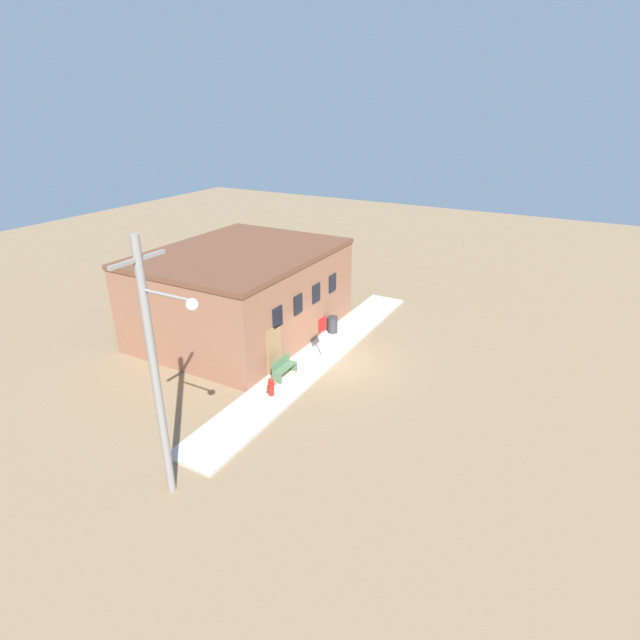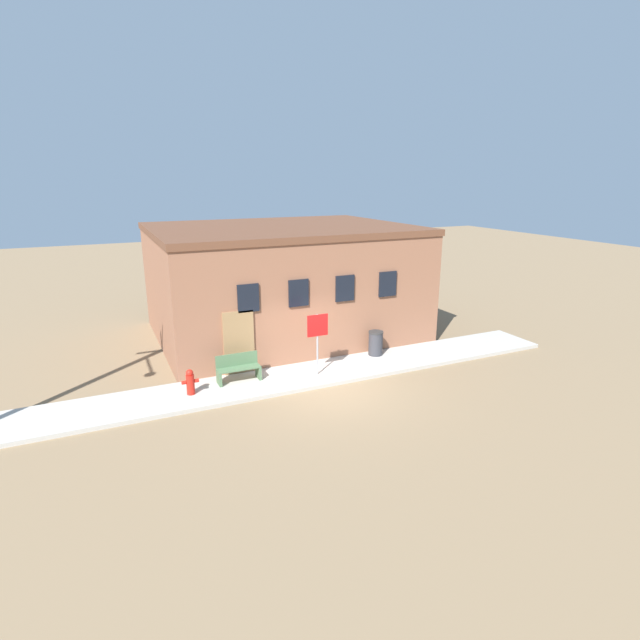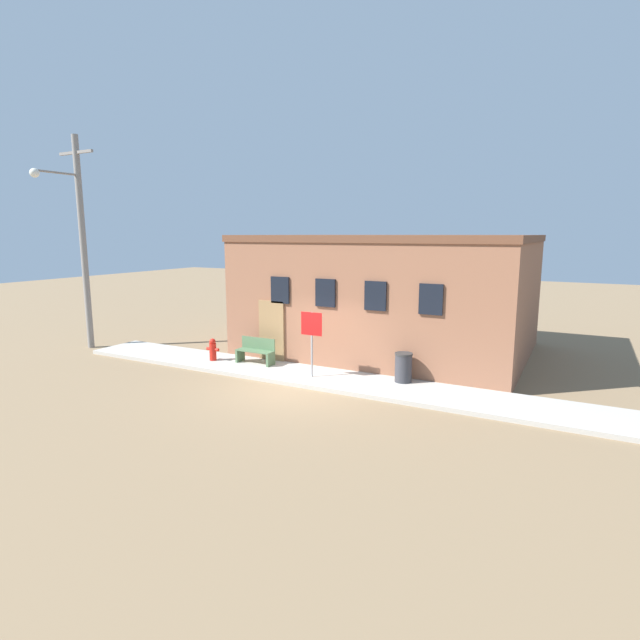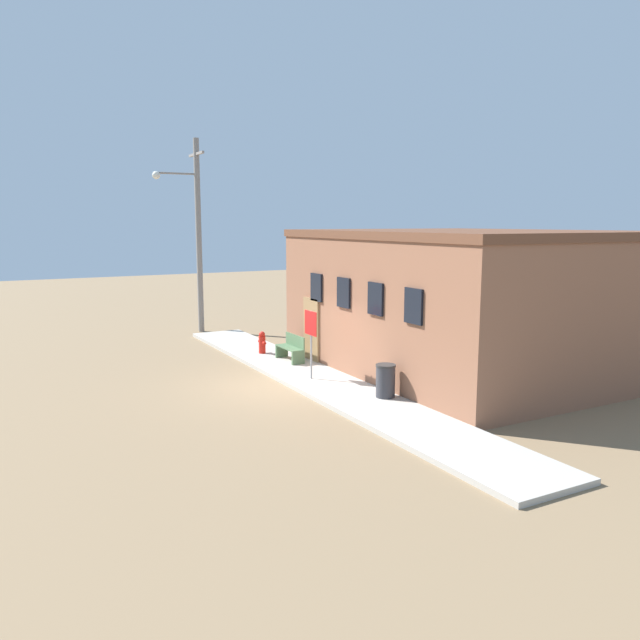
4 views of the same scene
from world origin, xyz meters
name	(u,v)px [view 1 (image 1 of 4)]	position (x,y,z in m)	size (l,w,h in m)	color
ground_plane	(337,363)	(0.00, 0.00, 0.00)	(80.00, 80.00, 0.00)	#846B4C
sidewalk	(318,357)	(0.00, 1.01, 0.06)	(17.84, 2.03, 0.13)	#B2ADA3
brick_building	(242,292)	(0.76, 5.90, 2.21)	(9.92, 7.87, 4.42)	#8E5B42
fire_hydrant	(271,387)	(-3.96, 0.98, 0.51)	(0.50, 0.24, 0.77)	red
stop_sign	(322,329)	(0.05, 0.81, 1.54)	(0.70, 0.06, 2.01)	gray
bench	(284,368)	(-2.41, 1.36, 0.54)	(1.33, 0.44, 0.86)	#4C6B47
trash_bin	(333,324)	(2.70, 1.63, 0.57)	(0.53, 0.53, 0.87)	#333338
utility_pole	(157,367)	(-9.91, 0.57, 4.37)	(1.80, 1.97, 8.10)	gray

